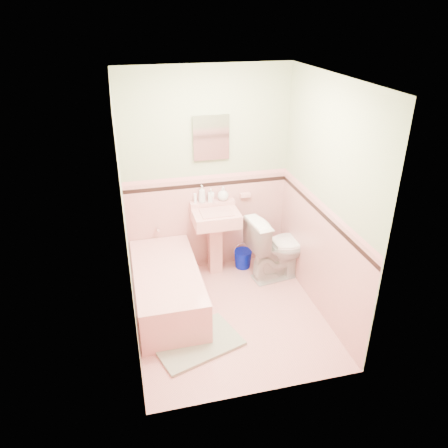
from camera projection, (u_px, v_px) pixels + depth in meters
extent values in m
plane|color=pink|center=(229.00, 315.00, 4.80)|extent=(2.20, 2.20, 0.00)
plane|color=white|center=(231.00, 78.00, 3.67)|extent=(2.20, 2.20, 0.00)
plane|color=beige|center=(207.00, 174.00, 5.19)|extent=(2.50, 0.00, 2.50)
plane|color=beige|center=(267.00, 273.00, 3.28)|extent=(2.50, 0.00, 2.50)
plane|color=beige|center=(125.00, 223.00, 4.02)|extent=(0.00, 2.50, 2.50)
plane|color=beige|center=(325.00, 202.00, 4.45)|extent=(0.00, 2.50, 2.50)
plane|color=pink|center=(208.00, 223.00, 5.47)|extent=(2.00, 0.00, 2.00)
plane|color=pink|center=(263.00, 338.00, 3.58)|extent=(2.00, 0.00, 2.00)
plane|color=pink|center=(133.00, 282.00, 4.31)|extent=(0.00, 2.20, 2.20)
plane|color=pink|center=(318.00, 257.00, 4.74)|extent=(0.00, 2.20, 2.20)
plane|color=black|center=(207.00, 185.00, 5.23)|extent=(2.00, 0.00, 2.00)
plane|color=black|center=(266.00, 286.00, 3.35)|extent=(2.00, 0.00, 2.00)
plane|color=black|center=(129.00, 236.00, 4.08)|extent=(0.00, 2.20, 2.20)
plane|color=black|center=(322.00, 214.00, 4.50)|extent=(0.00, 2.20, 2.20)
plane|color=pink|center=(207.00, 177.00, 5.19)|extent=(2.00, 0.00, 2.00)
plane|color=pink|center=(266.00, 275.00, 3.31)|extent=(2.00, 0.00, 2.00)
plane|color=pink|center=(128.00, 226.00, 4.04)|extent=(0.00, 2.20, 2.20)
plane|color=pink|center=(323.00, 205.00, 4.46)|extent=(0.00, 2.20, 2.20)
cube|color=pink|center=(167.00, 289.00, 4.85)|extent=(0.70, 1.50, 0.45)
cylinder|color=silver|center=(158.00, 228.00, 5.29)|extent=(0.04, 0.12, 0.04)
cylinder|color=silver|center=(213.00, 200.00, 5.25)|extent=(0.02, 0.02, 0.10)
cube|color=white|center=(211.00, 137.00, 4.97)|extent=(0.39, 0.04, 0.48)
cube|color=pink|center=(245.00, 195.00, 5.39)|extent=(0.13, 0.07, 0.04)
imported|color=#B2B2B2|center=(202.00, 194.00, 5.22)|extent=(0.09, 0.09, 0.22)
imported|color=#B2B2B2|center=(211.00, 195.00, 5.25)|extent=(0.09, 0.09, 0.16)
imported|color=#B2B2B2|center=(223.00, 194.00, 5.28)|extent=(0.15, 0.15, 0.17)
cylinder|color=white|center=(195.00, 198.00, 5.22)|extent=(0.04, 0.04, 0.12)
imported|color=white|center=(280.00, 247.00, 5.32)|extent=(0.87, 0.58, 0.83)
cube|color=gray|center=(197.00, 343.00, 4.38)|extent=(0.97, 0.79, 0.03)
cube|color=#BF1E59|center=(199.00, 335.00, 4.41)|extent=(0.16, 0.10, 0.06)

